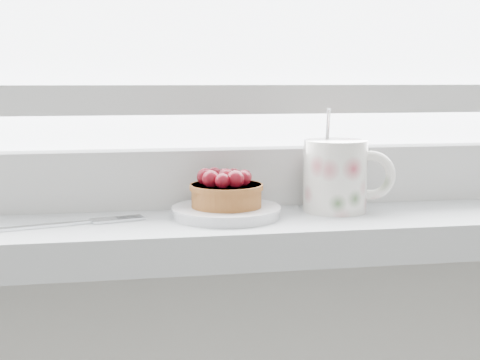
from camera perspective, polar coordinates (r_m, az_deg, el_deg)
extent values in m
cube|color=silver|center=(0.78, 0.70, -4.40)|extent=(1.60, 0.20, 0.04)
cube|color=silver|center=(0.83, -0.21, 0.36)|extent=(1.30, 0.05, 0.07)
cube|color=silver|center=(0.82, -0.21, 6.90)|extent=(1.30, 0.04, 0.04)
cylinder|color=white|center=(0.76, -1.16, -2.73)|extent=(0.12, 0.12, 0.01)
cylinder|color=brown|center=(0.75, -1.17, -1.33)|extent=(0.08, 0.08, 0.03)
cylinder|color=brown|center=(0.75, -1.17, -0.59)|extent=(0.08, 0.08, 0.01)
sphere|color=#4E0009|center=(0.75, -1.17, 0.25)|extent=(0.02, 0.02, 0.02)
sphere|color=#4E0009|center=(0.76, 0.37, 0.28)|extent=(0.02, 0.02, 0.02)
sphere|color=#4E0009|center=(0.77, -0.53, 0.39)|extent=(0.02, 0.02, 0.02)
sphere|color=#4E0009|center=(0.77, -1.36, 0.40)|extent=(0.02, 0.02, 0.02)
sphere|color=#4E0009|center=(0.76, -2.22, 0.40)|extent=(0.02, 0.02, 0.02)
sphere|color=#4E0009|center=(0.75, -2.97, 0.28)|extent=(0.02, 0.02, 0.02)
sphere|color=#4E0009|center=(0.73, -2.51, 0.09)|extent=(0.02, 0.02, 0.02)
sphere|color=#4E0009|center=(0.73, -1.51, -0.09)|extent=(0.02, 0.02, 0.02)
sphere|color=#4E0009|center=(0.73, -0.41, 0.06)|extent=(0.02, 0.02, 0.02)
sphere|color=#4E0009|center=(0.74, 0.27, 0.15)|extent=(0.02, 0.02, 0.02)
cylinder|color=white|center=(0.79, 8.12, 0.35)|extent=(0.10, 0.10, 0.08)
cylinder|color=black|center=(0.79, 8.18, 3.13)|extent=(0.07, 0.07, 0.01)
torus|color=white|center=(0.79, 11.07, 0.39)|extent=(0.06, 0.03, 0.06)
cylinder|color=silver|center=(0.80, 7.49, 4.26)|extent=(0.01, 0.02, 0.05)
cube|color=silver|center=(0.73, -17.80, -3.87)|extent=(0.10, 0.04, 0.00)
cube|color=silver|center=(0.74, -13.24, -3.53)|extent=(0.02, 0.01, 0.00)
cube|color=silver|center=(0.75, -11.53, -3.39)|extent=(0.03, 0.03, 0.00)
cube|color=silver|center=(0.74, -9.25, -3.35)|extent=(0.03, 0.01, 0.00)
cube|color=silver|center=(0.75, -9.38, -3.26)|extent=(0.03, 0.01, 0.00)
cube|color=silver|center=(0.76, -9.50, -3.18)|extent=(0.03, 0.01, 0.00)
cube|color=silver|center=(0.76, -9.63, -3.09)|extent=(0.03, 0.01, 0.00)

